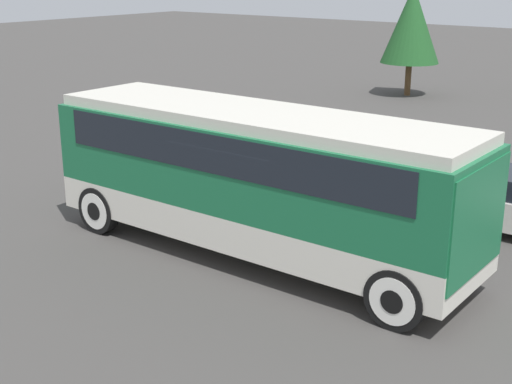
% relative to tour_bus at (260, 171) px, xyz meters
% --- Properties ---
extents(ground_plane, '(120.00, 120.00, 0.00)m').
position_rel_tour_bus_xyz_m(ground_plane, '(-0.10, -0.00, -1.83)').
color(ground_plane, '#423F3D').
extents(tour_bus, '(9.26, 2.55, 3.04)m').
position_rel_tour_bus_xyz_m(tour_bus, '(0.00, 0.00, 0.00)').
color(tour_bus, silver).
rests_on(tour_bus, ground_plane).
extents(parked_car_mid, '(4.37, 1.97, 1.38)m').
position_rel_tour_bus_xyz_m(parked_car_mid, '(-0.10, 6.42, -1.13)').
color(parked_car_mid, '#2D5638').
rests_on(parked_car_mid, ground_plane).
extents(tree_left, '(2.66, 2.66, 4.97)m').
position_rel_tour_bus_xyz_m(tree_left, '(-6.24, 19.54, 1.40)').
color(tree_left, brown).
rests_on(tree_left, ground_plane).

